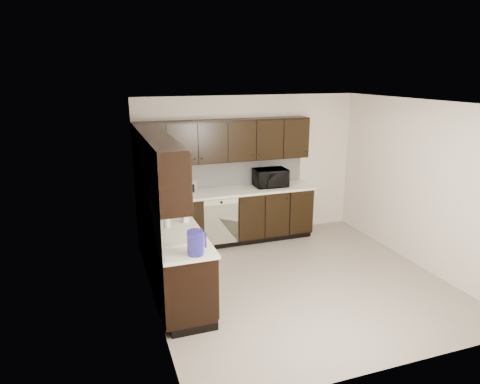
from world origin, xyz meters
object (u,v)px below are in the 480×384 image
(microwave, at_px, (270,178))
(blue_pitcher, at_px, (195,243))
(toaster_oven, at_px, (185,187))
(storage_bin, at_px, (164,197))
(sink, at_px, (178,238))

(microwave, relative_size, blue_pitcher, 2.04)
(microwave, distance_m, blue_pitcher, 3.08)
(toaster_oven, xyz_separation_m, storage_bin, (-0.42, -0.43, -0.02))
(microwave, height_order, storage_bin, microwave)
(sink, relative_size, storage_bin, 1.88)
(storage_bin, bearing_deg, toaster_oven, 45.47)
(sink, relative_size, microwave, 1.45)
(microwave, bearing_deg, blue_pitcher, -126.94)
(microwave, xyz_separation_m, blue_pitcher, (-1.91, -2.41, -0.02))
(sink, bearing_deg, blue_pitcher, -84.89)
(storage_bin, height_order, blue_pitcher, blue_pitcher)
(sink, relative_size, toaster_oven, 2.43)
(sink, height_order, storage_bin, sink)
(microwave, xyz_separation_m, storage_bin, (-1.93, -0.36, -0.07))
(toaster_oven, relative_size, storage_bin, 0.77)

